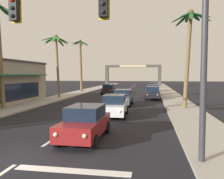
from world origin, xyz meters
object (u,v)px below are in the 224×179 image
(palm_right_second, at_px, (189,41))
(sedan_oncoming_far, at_px, (109,89))
(traffic_signal_mast, at_px, (108,22))
(sedan_parked_mid_kerb, at_px, (153,93))
(palm_left_third, at_px, (56,51))
(palm_left_farthest, at_px, (81,58))
(sedan_fifth_in_queue, at_px, (123,97))
(sedan_parked_nearest_kerb, at_px, (153,87))
(sedan_third_in_queue, at_px, (114,106))
(town_gateway_arch, at_px, (133,72))
(sedan_parked_far_kerb, at_px, (153,90))
(sedan_lead_at_stop_bar, at_px, (85,122))

(palm_right_second, bearing_deg, sedan_oncoming_far, 123.23)
(traffic_signal_mast, distance_m, sedan_parked_mid_kerb, 22.97)
(palm_left_third, xyz_separation_m, palm_left_farthest, (0.01, 11.15, -0.24))
(palm_right_second, bearing_deg, sedan_fifth_in_queue, 164.19)
(sedan_parked_nearest_kerb, bearing_deg, sedan_third_in_queue, -96.84)
(town_gateway_arch, bearing_deg, traffic_signal_mast, -86.69)
(sedan_oncoming_far, relative_size, palm_right_second, 0.49)
(sedan_fifth_in_queue, bearing_deg, palm_left_farthest, 119.37)
(sedan_parked_mid_kerb, relative_size, sedan_parked_far_kerb, 1.00)
(sedan_parked_far_kerb, bearing_deg, sedan_parked_nearest_kerb, 88.94)
(sedan_fifth_in_queue, distance_m, palm_right_second, 8.51)
(palm_left_third, bearing_deg, traffic_signal_mast, -63.04)
(sedan_third_in_queue, distance_m, sedan_parked_nearest_kerb, 27.17)
(sedan_third_in_queue, bearing_deg, sedan_parked_far_kerb, 80.82)
(sedan_parked_far_kerb, bearing_deg, palm_left_third, -154.89)
(sedan_third_in_queue, relative_size, palm_left_third, 0.52)
(town_gateway_arch, bearing_deg, palm_left_third, -103.45)
(sedan_lead_at_stop_bar, distance_m, sedan_parked_mid_kerb, 20.22)
(traffic_signal_mast, relative_size, sedan_fifth_in_queue, 2.50)
(sedan_third_in_queue, xyz_separation_m, town_gateway_arch, (-2.04, 46.44, 3.07))
(sedan_parked_nearest_kerb, distance_m, palm_left_farthest, 14.62)
(sedan_parked_far_kerb, bearing_deg, palm_right_second, -78.03)
(sedan_fifth_in_queue, distance_m, sedan_parked_nearest_kerb, 20.76)
(sedan_parked_mid_kerb, distance_m, palm_left_third, 14.27)
(sedan_third_in_queue, distance_m, palm_left_farthest, 26.69)
(sedan_fifth_in_queue, distance_m, sedan_parked_mid_kerb, 7.61)
(town_gateway_arch, bearing_deg, sedan_lead_at_stop_bar, -88.30)
(sedan_parked_far_kerb, bearing_deg, traffic_signal_mast, -93.90)
(sedan_lead_at_stop_bar, xyz_separation_m, sedan_oncoming_far, (-3.64, 26.88, 0.00))
(palm_left_farthest, xyz_separation_m, palm_right_second, (16.18, -19.40, 0.07))
(sedan_parked_nearest_kerb, xyz_separation_m, palm_left_farthest, (-13.28, -2.86, 5.42))
(palm_left_third, xyz_separation_m, town_gateway_arch, (8.00, 33.47, -2.58))
(sedan_fifth_in_queue, height_order, palm_left_farthest, palm_left_farthest)
(sedan_fifth_in_queue, bearing_deg, traffic_signal_mast, -85.28)
(sedan_oncoming_far, distance_m, palm_left_farthest, 8.86)
(sedan_oncoming_far, relative_size, sedan_parked_nearest_kerb, 1.00)
(sedan_parked_mid_kerb, height_order, sedan_parked_far_kerb, same)
(sedan_fifth_in_queue, relative_size, sedan_parked_far_kerb, 1.00)
(town_gateway_arch, bearing_deg, sedan_parked_far_kerb, -79.35)
(sedan_third_in_queue, xyz_separation_m, sedan_parked_mid_kerb, (3.05, 13.42, 0.00))
(sedan_parked_nearest_kerb, bearing_deg, sedan_fifth_in_queue, -99.30)
(sedan_parked_mid_kerb, relative_size, palm_right_second, 0.49)
(sedan_parked_far_kerb, xyz_separation_m, palm_left_farthest, (-13.13, 5.00, 5.42))
(sedan_parked_nearest_kerb, height_order, palm_right_second, palm_right_second)
(sedan_lead_at_stop_bar, bearing_deg, sedan_parked_far_kerb, 82.09)
(traffic_signal_mast, bearing_deg, palm_right_second, 70.16)
(sedan_parked_nearest_kerb, bearing_deg, town_gateway_arch, 105.18)
(sedan_third_in_queue, height_order, town_gateway_arch, town_gateway_arch)
(sedan_parked_mid_kerb, distance_m, sedan_parked_far_kerb, 5.71)
(sedan_third_in_queue, bearing_deg, sedan_lead_at_stop_bar, -94.15)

